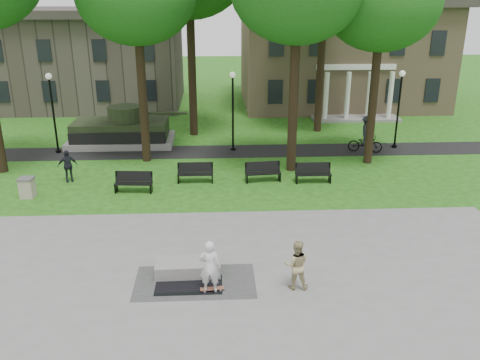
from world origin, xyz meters
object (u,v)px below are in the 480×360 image
object	(u,v)px
park_bench_0	(134,181)
friend_watching	(296,265)
skateboarder	(210,266)
trash_bin	(27,187)
cyclist	(366,137)
concrete_block	(188,267)

from	to	relation	value
park_bench_0	friend_watching	bearing A→B (deg)	-49.22
skateboarder	friend_watching	xyz separation A→B (m)	(2.78, 0.07, -0.06)
skateboarder	trash_bin	bearing A→B (deg)	-43.06
skateboarder	friend_watching	world-z (taller)	skateboarder
park_bench_0	trash_bin	xyz separation A→B (m)	(-4.87, -0.45, -0.04)
cyclist	park_bench_0	bearing A→B (deg)	129.46
concrete_block	park_bench_0	xyz separation A→B (m)	(-2.95, 7.74, 0.28)
skateboarder	trash_bin	xyz separation A→B (m)	(-8.58, 8.45, -0.43)
concrete_block	trash_bin	xyz separation A→B (m)	(-7.82, 7.29, 0.24)
friend_watching	trash_bin	size ratio (longest dim) A/B	1.76
friend_watching	park_bench_0	size ratio (longest dim) A/B	0.92
concrete_block	park_bench_0	bearing A→B (deg)	110.87
concrete_block	skateboarder	size ratio (longest dim) A/B	1.22
skateboarder	park_bench_0	distance (m)	9.65
friend_watching	trash_bin	distance (m)	14.12
friend_watching	park_bench_0	bearing A→B (deg)	-48.92
skateboarder	park_bench_0	xyz separation A→B (m)	(-3.71, 8.90, -0.40)
cyclist	park_bench_0	size ratio (longest dim) A/B	1.21
cyclist	park_bench_0	world-z (taller)	cyclist
concrete_block	trash_bin	size ratio (longest dim) A/B	2.29
friend_watching	park_bench_0	xyz separation A→B (m)	(-6.49, 8.83, -0.34)
friend_watching	trash_bin	bearing A→B (deg)	-31.64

